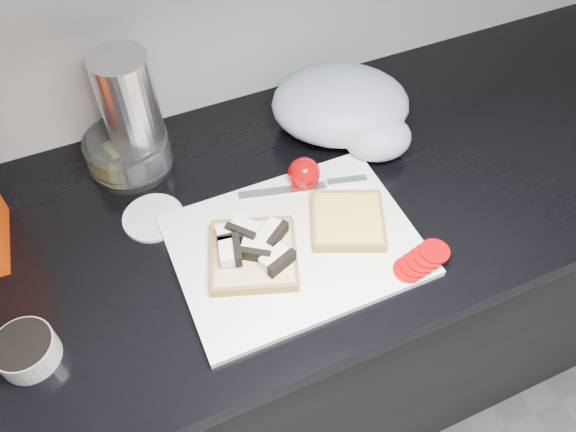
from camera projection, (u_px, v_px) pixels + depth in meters
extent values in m
cube|color=black|center=(236.00, 342.00, 1.35)|extent=(3.50, 0.60, 0.86)
cube|color=black|center=(217.00, 229.00, 1.00)|extent=(3.50, 0.64, 0.04)
cube|color=white|center=(295.00, 245.00, 0.95)|extent=(0.40, 0.30, 0.01)
cube|color=#C8B58D|center=(254.00, 255.00, 0.91)|extent=(0.18, 0.18, 0.02)
cube|color=white|center=(231.00, 233.00, 0.92)|extent=(0.05, 0.03, 0.02)
cube|color=black|center=(231.00, 233.00, 0.92)|extent=(0.05, 0.02, 0.02)
cube|color=white|center=(245.00, 228.00, 0.92)|extent=(0.05, 0.05, 0.02)
cube|color=black|center=(245.00, 228.00, 0.92)|extent=(0.04, 0.05, 0.02)
cube|color=white|center=(270.00, 233.00, 0.92)|extent=(0.06, 0.05, 0.02)
cube|color=black|center=(270.00, 233.00, 0.92)|extent=(0.05, 0.04, 0.02)
cube|color=white|center=(228.00, 251.00, 0.89)|extent=(0.04, 0.05, 0.02)
cube|color=black|center=(228.00, 251.00, 0.89)|extent=(0.02, 0.05, 0.02)
cube|color=white|center=(257.00, 248.00, 0.90)|extent=(0.06, 0.05, 0.02)
cube|color=black|center=(257.00, 248.00, 0.90)|extent=(0.05, 0.04, 0.02)
cube|color=white|center=(275.00, 258.00, 0.89)|extent=(0.05, 0.04, 0.02)
cube|color=black|center=(275.00, 258.00, 0.89)|extent=(0.05, 0.03, 0.02)
cube|color=#C8B58D|center=(347.00, 221.00, 0.96)|extent=(0.16, 0.16, 0.02)
cube|color=yellow|center=(348.00, 217.00, 0.95)|extent=(0.14, 0.14, 0.00)
cylinder|color=#940306|center=(408.00, 270.00, 0.90)|extent=(0.07, 0.07, 0.01)
cylinder|color=#940306|center=(415.00, 265.00, 0.91)|extent=(0.06, 0.06, 0.01)
cylinder|color=#940306|center=(421.00, 261.00, 0.91)|extent=(0.06, 0.06, 0.01)
cylinder|color=#940306|center=(428.00, 256.00, 0.91)|extent=(0.05, 0.05, 0.01)
cylinder|color=#940306|center=(435.00, 252.00, 0.91)|extent=(0.05, 0.05, 0.01)
cube|color=silver|center=(282.00, 191.00, 1.01)|extent=(0.16, 0.06, 0.00)
cube|color=silver|center=(347.00, 181.00, 1.02)|extent=(0.08, 0.03, 0.01)
cylinder|color=#9DA2A2|center=(27.00, 351.00, 0.81)|extent=(0.09, 0.09, 0.04)
cylinder|color=black|center=(22.00, 345.00, 0.79)|extent=(0.08, 0.08, 0.01)
cylinder|color=silver|center=(153.00, 218.00, 0.99)|extent=(0.14, 0.14, 0.01)
cylinder|color=silver|center=(129.00, 152.00, 1.05)|extent=(0.16, 0.16, 0.07)
cube|color=yellow|center=(123.00, 156.00, 1.04)|extent=(0.06, 0.05, 0.03)
cube|color=#F7EC94|center=(140.00, 149.00, 1.07)|extent=(0.07, 0.07, 0.01)
cylinder|color=silver|center=(133.00, 115.00, 0.98)|extent=(0.10, 0.10, 0.24)
ellipsoid|color=#B1BCDA|center=(340.00, 104.00, 1.09)|extent=(0.33, 0.30, 0.12)
ellipsoid|color=#B1BCDA|center=(377.00, 137.00, 1.06)|extent=(0.16, 0.15, 0.08)
sphere|color=#940306|center=(304.00, 173.00, 1.02)|extent=(0.06, 0.06, 0.06)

